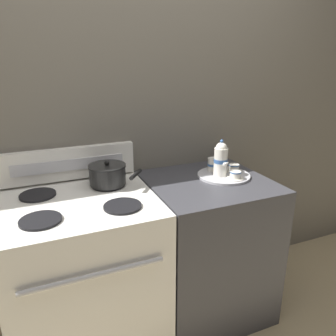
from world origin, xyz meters
TOP-DOWN VIEW (x-y plane):
  - ground_plane at (0.00, 0.00)m, footprint 6.00×6.00m
  - wall_back at (0.00, 0.36)m, footprint 6.00×0.05m
  - stove at (-0.36, -0.00)m, footprint 0.78×0.70m
  - control_panel at (-0.36, 0.31)m, footprint 0.76×0.05m
  - side_counter at (0.39, 0.00)m, footprint 0.70×0.68m
  - saucepan at (-0.17, 0.15)m, footprint 0.29×0.27m
  - serving_tray at (0.51, 0.02)m, footprint 0.32×0.32m
  - teapot at (0.48, 0.02)m, footprint 0.08×0.13m
  - teacup_left at (0.60, 0.05)m, footprint 0.10×0.10m
  - teacup_right at (0.53, -0.07)m, footprint 0.10×0.10m
  - creamer_jug at (0.49, 0.11)m, footprint 0.07×0.07m

SIDE VIEW (x-z plane):
  - ground_plane at x=0.00m, z-range 0.00..0.00m
  - side_counter at x=0.39m, z-range 0.00..0.89m
  - stove at x=-0.36m, z-range 0.00..0.90m
  - serving_tray at x=0.51m, z-range 0.89..0.91m
  - teacup_left at x=0.60m, z-range 0.91..0.95m
  - teacup_right at x=0.53m, z-range 0.91..0.95m
  - creamer_jug at x=0.49m, z-range 0.91..0.99m
  - saucepan at x=-0.17m, z-range 0.89..1.03m
  - control_panel at x=-0.36m, z-range 0.91..1.09m
  - teapot at x=0.48m, z-range 0.90..1.12m
  - wall_back at x=0.00m, z-range 0.00..2.20m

